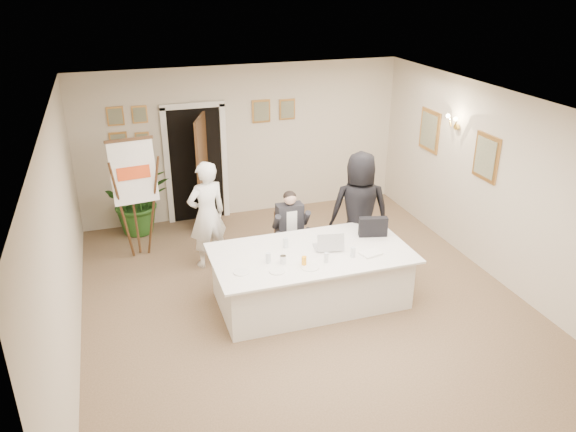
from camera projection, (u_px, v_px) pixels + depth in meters
The scene contains 28 objects.
floor at pixel (306, 305), 7.88m from camera, with size 7.00×7.00×0.00m, color brown.
ceiling at pixel (309, 107), 6.75m from camera, with size 6.00×7.00×0.02m, color white.
wall_back at pixel (243, 142), 10.36m from camera, with size 6.00×0.10×2.80m, color beige.
wall_front at pixel (463, 388), 4.27m from camera, with size 6.00×0.10×2.80m, color beige.
wall_left at pixel (63, 246), 6.47m from camera, with size 0.10×7.00×2.80m, color beige.
wall_right at pixel (501, 188), 8.16m from camera, with size 0.10×7.00×2.80m, color beige.
doorway at pixel (198, 168), 10.10m from camera, with size 1.14×0.86×2.20m.
pictures_back_wall at pixel (199, 122), 9.93m from camera, with size 3.40×0.06×0.80m, color #C78E44, non-canonical shape.
pictures_right_wall at pixel (455, 143), 9.06m from camera, with size 0.06×2.20×0.80m, color #C78E44, non-canonical shape.
wall_sconce at pixel (454, 122), 8.90m from camera, with size 0.20×0.30×0.24m, color gold, non-canonical shape.
conference_table at pixel (311, 276), 7.83m from camera, with size 2.72×1.45×0.78m.
seated_man at pixel (291, 230), 8.64m from camera, with size 0.55×0.59×1.28m, color black, non-canonical shape.
flip_chart at pixel (136, 205), 8.86m from camera, with size 0.70×0.47×1.97m.
standing_man at pixel (207, 215), 8.63m from camera, with size 0.63×0.41×1.72m, color white.
standing_woman at pixel (359, 210), 8.62m from camera, with size 0.90×0.59×1.85m, color black.
potted_palm at pixel (138, 200), 9.85m from camera, with size 1.09×0.95×1.22m, color #25531B.
laptop at pixel (327, 239), 7.74m from camera, with size 0.37×0.38×0.28m, color #B7BABC, non-canonical shape.
laptop_bag at pixel (373, 227), 8.09m from camera, with size 0.41×0.11×0.29m, color black.
paper_stack at pixel (371, 253), 7.61m from camera, with size 0.28×0.20×0.03m, color white.
plate_left at pixel (241, 272), 7.15m from camera, with size 0.21×0.21×0.01m, color white.
plate_mid at pixel (277, 271), 7.18m from camera, with size 0.21×0.21×0.01m, color white.
plate_near at pixel (310, 267), 7.27m from camera, with size 0.24×0.24×0.01m, color white.
glass_a at pixel (268, 258), 7.37m from camera, with size 0.07×0.07×0.14m, color silver.
glass_b at pixel (326, 258), 7.38m from camera, with size 0.06×0.06×0.14m, color silver.
glass_c at pixel (353, 252), 7.52m from camera, with size 0.07×0.07×0.14m, color silver.
glass_d at pixel (286, 243), 7.78m from camera, with size 0.07×0.07×0.14m, color silver.
oj_glass at pixel (304, 261), 7.30m from camera, with size 0.07×0.07×0.13m, color #FFA215.
steel_jug at pixel (283, 260), 7.36m from camera, with size 0.08×0.08×0.11m, color silver.
Camera 1 is at (-2.31, -6.30, 4.32)m, focal length 35.00 mm.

